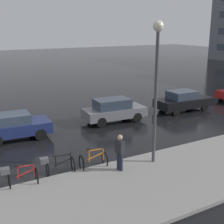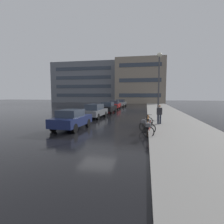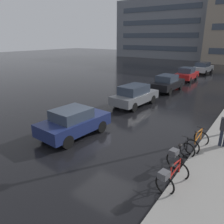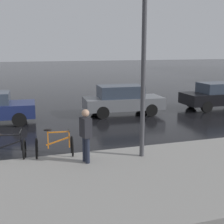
# 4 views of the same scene
# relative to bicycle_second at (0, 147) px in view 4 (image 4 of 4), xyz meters

# --- Properties ---
(bicycle_second) EXTENTS (0.85, 1.47, 0.98)m
(bicycle_second) POSITION_rel_bicycle_second_xyz_m (0.00, 0.00, 0.00)
(bicycle_second) COLOR black
(bicycle_second) RESTS_ON ground
(bicycle_third) EXTENTS (0.84, 1.23, 1.00)m
(bicycle_third) POSITION_rel_bicycle_second_xyz_m (0.23, 1.62, -0.08)
(bicycle_third) COLOR black
(bicycle_third) RESTS_ON ground
(car_grey) EXTENTS (1.99, 4.23, 1.54)m
(car_grey) POSITION_rel_bicycle_second_xyz_m (-5.46, 5.94, 0.31)
(car_grey) COLOR slate
(car_grey) RESTS_ON ground
(car_black) EXTENTS (1.91, 4.39, 1.51)m
(car_black) POSITION_rel_bicycle_second_xyz_m (-5.29, 11.81, 0.28)
(car_black) COLOR black
(car_black) RESTS_ON ground
(pedestrian) EXTENTS (0.44, 0.31, 1.74)m
(pedestrian) POSITION_rel_bicycle_second_xyz_m (1.15, 2.42, 0.51)
(pedestrian) COLOR #1E2333
(pedestrian) RESTS_ON ground
(streetlamp) EXTENTS (0.45, 0.45, 6.35)m
(streetlamp) POSITION_rel_bicycle_second_xyz_m (1.16, 4.21, 3.89)
(streetlamp) COLOR #424247
(streetlamp) RESTS_ON ground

